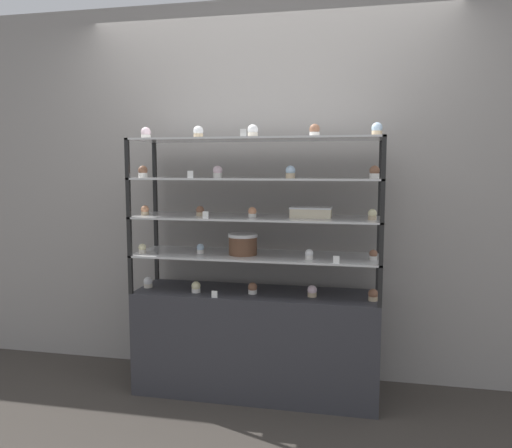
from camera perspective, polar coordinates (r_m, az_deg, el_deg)
ground_plane at (r=3.46m, az=0.00°, el=-18.58°), size 20.00×20.00×0.00m
back_wall at (r=3.50m, az=1.22°, el=3.73°), size 8.00×0.05×2.60m
display_base at (r=3.34m, az=0.00°, el=-13.35°), size 1.56×0.44×0.67m
display_riser_lower at (r=3.19m, az=0.00°, el=-3.73°), size 1.56×0.44×0.24m
display_riser_middle at (r=3.16m, az=0.00°, el=0.64°), size 1.56×0.44×0.24m
display_riser_upper at (r=3.14m, az=0.00°, el=5.07°), size 1.56×0.44×0.24m
display_riser_top at (r=3.14m, az=0.00°, el=9.52°), size 1.56×0.44×0.24m
layer_cake_centerpiece at (r=3.17m, az=-1.51°, el=-2.31°), size 0.19×0.19×0.13m
sheet_cake_frosted at (r=3.10m, az=6.29°, el=1.34°), size 0.25×0.13×0.06m
cupcake_0 at (r=3.42m, az=-12.23°, el=-6.54°), size 0.06×0.06×0.07m
cupcake_1 at (r=3.24m, az=-6.87°, el=-7.18°), size 0.06×0.06×0.07m
cupcake_2 at (r=3.18m, az=-0.39°, el=-7.37°), size 0.06×0.06×0.07m
cupcake_3 at (r=3.13m, az=6.43°, el=-7.64°), size 0.06×0.06×0.07m
cupcake_4 at (r=3.10m, az=13.23°, el=-7.91°), size 0.06×0.06×0.07m
price_tag_0 at (r=3.10m, az=-4.77°, el=-8.01°), size 0.04×0.00×0.04m
cupcake_5 at (r=3.31m, az=-12.86°, el=-2.76°), size 0.05×0.05×0.06m
cupcake_6 at (r=3.24m, az=-6.37°, el=-2.82°), size 0.05×0.05×0.06m
cupcake_7 at (r=3.03m, az=6.09°, el=-3.48°), size 0.05×0.05×0.06m
cupcake_8 at (r=3.07m, az=13.27°, el=-3.46°), size 0.05×0.05×0.06m
price_tag_1 at (r=2.92m, az=9.16°, el=-4.04°), size 0.04×0.00×0.04m
cupcake_9 at (r=3.31m, az=-12.59°, el=1.52°), size 0.05×0.05×0.06m
cupcake_10 at (r=3.20m, az=-6.41°, el=1.47°), size 0.05×0.05×0.06m
cupcake_11 at (r=3.09m, az=-0.43°, el=1.33°), size 0.05×0.05×0.06m
cupcake_12 at (r=3.03m, az=13.15°, el=1.05°), size 0.05×0.05×0.06m
price_tag_2 at (r=3.03m, az=-5.79°, el=1.03°), size 0.04×0.00×0.04m
cupcake_13 at (r=3.25m, az=-12.80°, el=5.84°), size 0.06×0.06×0.08m
cupcake_14 at (r=3.13m, az=-4.40°, el=5.96°), size 0.06×0.06×0.08m
cupcake_15 at (r=3.00m, az=3.96°, el=5.94°), size 0.06×0.06×0.08m
cupcake_16 at (r=2.99m, az=13.39°, el=5.78°), size 0.06×0.06×0.08m
price_tag_3 at (r=3.04m, az=-7.52°, el=5.64°), size 0.04×0.00×0.04m
cupcake_17 at (r=3.33m, az=-12.47°, el=10.07°), size 0.06×0.06×0.08m
cupcake_18 at (r=3.18m, az=-6.61°, el=10.36°), size 0.06×0.06×0.08m
cupcake_19 at (r=3.05m, az=-0.40°, el=10.56°), size 0.06×0.06×0.08m
cupcake_20 at (r=3.03m, az=6.72°, el=10.55°), size 0.06×0.06×0.08m
cupcake_21 at (r=3.00m, az=13.66°, el=10.45°), size 0.06×0.06×0.08m
price_tag_4 at (r=2.96m, az=-1.47°, el=10.40°), size 0.04×0.00×0.04m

